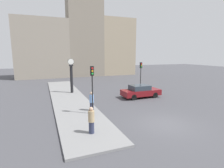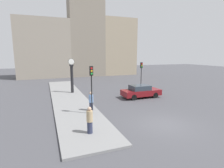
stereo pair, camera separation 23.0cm
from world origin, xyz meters
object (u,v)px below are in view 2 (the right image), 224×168
(pedestrian_tan_coat, at_px, (90,120))
(pedestrian_blue_stripe, at_px, (91,101))
(street_clock, at_px, (72,76))
(sedan_car, at_px, (141,91))
(traffic_light_far, at_px, (141,71))
(traffic_light_near, at_px, (91,80))

(pedestrian_tan_coat, bearing_deg, pedestrian_blue_stripe, 74.65)
(pedestrian_blue_stripe, bearing_deg, street_clock, 93.32)
(sedan_car, distance_m, pedestrian_tan_coat, 10.69)
(traffic_light_far, xyz_separation_m, pedestrian_tan_coat, (-9.46, -10.03, -1.82))
(pedestrian_blue_stripe, bearing_deg, sedan_car, 24.17)
(street_clock, xyz_separation_m, pedestrian_tan_coat, (-0.72, -12.15, -1.23))
(street_clock, xyz_separation_m, pedestrian_blue_stripe, (0.46, -7.86, -1.24))
(pedestrian_blue_stripe, bearing_deg, pedestrian_tan_coat, -105.35)
(sedan_car, xyz_separation_m, traffic_light_near, (-6.80, -3.83, 2.21))
(traffic_light_far, height_order, pedestrian_tan_coat, traffic_light_far)
(sedan_car, height_order, street_clock, street_clock)
(sedan_car, xyz_separation_m, traffic_light_far, (1.63, 2.76, 2.07))
(sedan_car, height_order, traffic_light_far, traffic_light_far)
(sedan_car, xyz_separation_m, pedestrian_blue_stripe, (-6.66, -2.99, 0.23))
(street_clock, distance_m, pedestrian_tan_coat, 12.23)
(traffic_light_near, relative_size, traffic_light_far, 1.00)
(sedan_car, relative_size, traffic_light_near, 1.15)
(traffic_light_far, height_order, street_clock, street_clock)
(traffic_light_far, bearing_deg, street_clock, 166.38)
(traffic_light_near, distance_m, pedestrian_blue_stripe, 2.15)
(traffic_light_far, bearing_deg, pedestrian_blue_stripe, -145.26)
(sedan_car, distance_m, traffic_light_near, 8.11)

